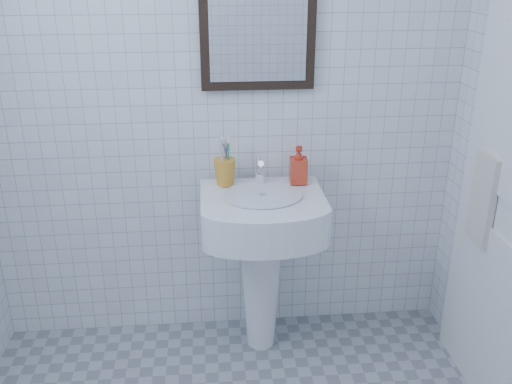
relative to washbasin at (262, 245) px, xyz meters
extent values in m
cube|color=white|center=(-0.16, 0.21, 0.69)|extent=(2.20, 0.02, 2.50)
cone|color=white|center=(0.00, 0.02, -0.22)|extent=(0.21, 0.21, 0.68)
cube|color=white|center=(0.00, -0.03, 0.18)|extent=(0.54, 0.39, 0.16)
cube|color=white|center=(0.00, 0.12, 0.25)|extent=(0.54, 0.10, 0.03)
cylinder|color=white|center=(0.00, -0.05, 0.27)|extent=(0.34, 0.34, 0.01)
cylinder|color=white|center=(0.00, 0.10, 0.29)|extent=(0.05, 0.05, 0.05)
cylinder|color=white|center=(0.00, 0.09, 0.35)|extent=(0.03, 0.10, 0.08)
cylinder|color=white|center=(0.00, 0.12, 0.33)|extent=(0.03, 0.05, 0.09)
imported|color=red|center=(0.18, 0.10, 0.35)|extent=(0.08, 0.08, 0.17)
cube|color=black|center=(0.00, 0.20, 0.99)|extent=(0.50, 0.04, 0.62)
cube|color=white|center=(0.00, 0.18, 0.99)|extent=(0.42, 0.00, 0.54)
torus|color=white|center=(0.90, -0.27, 0.49)|extent=(0.01, 0.18, 0.18)
cube|color=silver|center=(0.88, -0.27, 0.31)|extent=(0.03, 0.16, 0.38)
camera|label=1|loc=(-0.24, -2.31, 1.24)|focal=40.00mm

